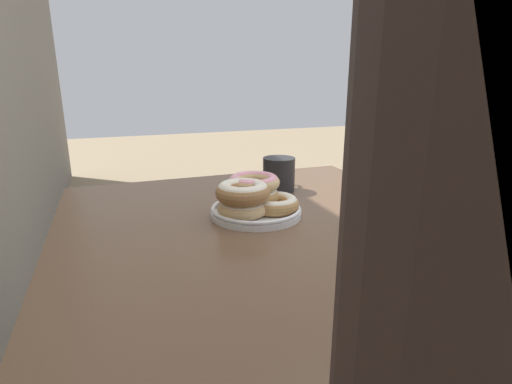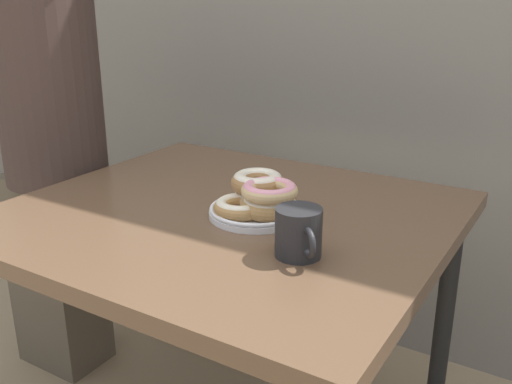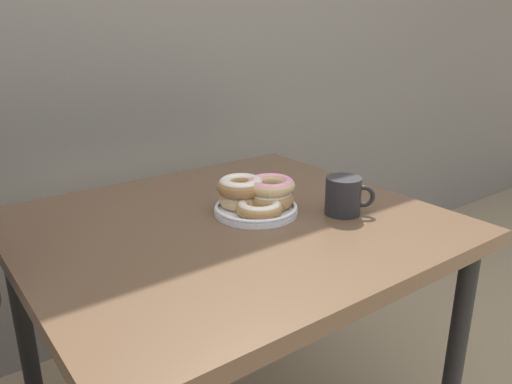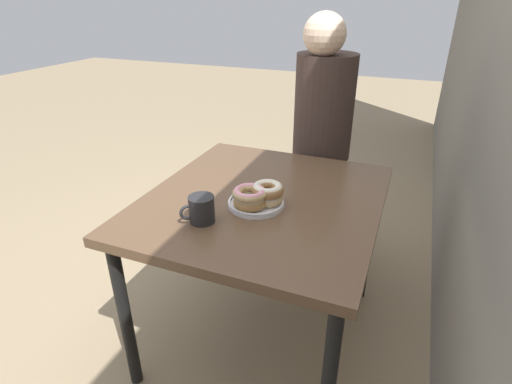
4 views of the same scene
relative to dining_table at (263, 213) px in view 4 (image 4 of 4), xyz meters
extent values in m
plane|color=#937F60|center=(0.00, -0.33, -0.67)|extent=(14.00, 14.00, 0.00)
cube|color=brown|center=(0.00, 0.00, 0.06)|extent=(1.03, 0.93, 0.04)
cylinder|color=black|center=(-0.46, -0.41, -0.32)|extent=(0.05, 0.05, 0.71)
cylinder|color=black|center=(0.46, -0.41, -0.32)|extent=(0.05, 0.05, 0.71)
cylinder|color=black|center=(-0.46, 0.41, -0.32)|extent=(0.05, 0.05, 0.71)
cylinder|color=white|center=(0.08, 0.00, 0.09)|extent=(0.22, 0.22, 0.01)
torus|color=white|center=(0.08, 0.00, 0.10)|extent=(0.22, 0.22, 0.01)
torus|color=#B2844C|center=(0.12, -0.01, 0.11)|extent=(0.17, 0.17, 0.04)
torus|color=silver|center=(0.12, -0.01, 0.12)|extent=(0.16, 0.16, 0.03)
torus|color=#D6B27A|center=(0.06, 0.04, 0.11)|extent=(0.17, 0.17, 0.03)
torus|color=silver|center=(0.06, 0.04, 0.12)|extent=(0.16, 0.16, 0.03)
torus|color=#B2844C|center=(0.06, -0.04, 0.11)|extent=(0.16, 0.16, 0.03)
torus|color=silver|center=(0.06, -0.04, 0.12)|extent=(0.15, 0.15, 0.03)
torus|color=#D6B27A|center=(0.12, -0.01, 0.15)|extent=(0.17, 0.17, 0.03)
torus|color=pink|center=(0.12, -0.01, 0.16)|extent=(0.16, 0.16, 0.03)
torus|color=#9E7042|center=(0.06, 0.04, 0.15)|extent=(0.17, 0.17, 0.04)
torus|color=silver|center=(0.06, 0.04, 0.15)|extent=(0.16, 0.16, 0.03)
cylinder|color=#232326|center=(0.26, -0.14, 0.13)|extent=(0.09, 0.09, 0.10)
cylinder|color=#382114|center=(0.26, -0.14, 0.17)|extent=(0.08, 0.08, 0.00)
torus|color=#232326|center=(0.30, -0.17, 0.13)|extent=(0.05, 0.05, 0.06)
cube|color=brown|center=(-0.77, 0.08, -0.33)|extent=(0.28, 0.20, 0.69)
cylinder|color=#3D2D28|center=(-0.69, 0.07, 0.29)|extent=(0.31, 0.31, 0.54)
sphere|color=beige|center=(-0.62, 0.07, 0.65)|extent=(0.20, 0.20, 0.20)
camera|label=1|loc=(-0.79, 0.32, 0.41)|focal=28.00mm
camera|label=2|loc=(0.73, -1.07, 0.57)|focal=40.00mm
camera|label=3|loc=(-0.66, -0.99, 0.56)|focal=35.00mm
camera|label=4|loc=(1.36, 0.52, 0.83)|focal=28.00mm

